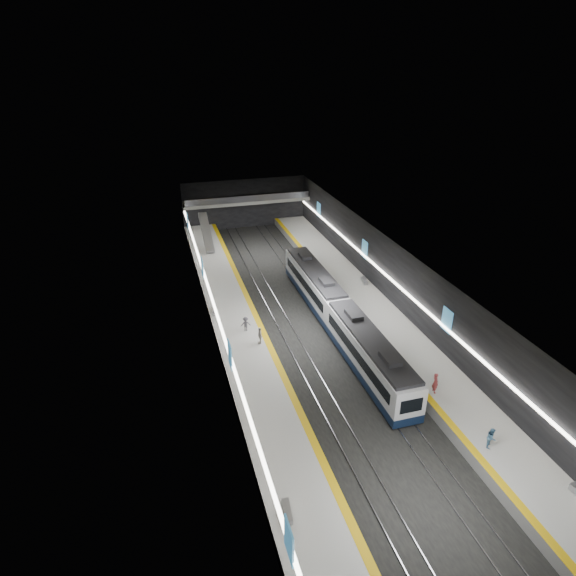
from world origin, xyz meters
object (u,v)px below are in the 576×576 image
object	(u,v)px
bench_left_near	(287,511)
bench_left_far	(214,310)
bench_right_far	(364,281)
passenger_left_a	(260,335)
escalator	(206,232)
passenger_right_b	(491,438)
train	(338,314)
passenger_left_b	(246,324)
passenger_right_a	(435,383)

from	to	relation	value
bench_left_near	bench_left_far	size ratio (longest dim) A/B	0.90
bench_right_far	passenger_left_a	xyz separation A→B (m)	(-15.32, -9.74, 0.65)
bench_left_near	escalator	bearing A→B (deg)	94.98
escalator	passenger_left_a	xyz separation A→B (m)	(1.43, -27.72, -1.03)
bench_left_far	passenger_right_b	xyz separation A→B (m)	(16.05, -25.04, 0.58)
bench_left_near	bench_right_far	world-z (taller)	bench_right_far
train	bench_left_far	distance (m)	13.36
passenger_left_a	passenger_left_b	bearing A→B (deg)	-153.45
train	bench_left_near	bearing A→B (deg)	-119.01
bench_left_near	passenger_right_b	size ratio (longest dim) A/B	1.04
bench_left_far	passenger_left_b	bearing A→B (deg)	-58.17
passenger_right_a	train	bearing A→B (deg)	22.18
train	bench_left_far	xyz separation A→B (m)	(-11.91, 5.97, -0.97)
bench_left_far	passenger_left_a	world-z (taller)	passenger_left_a
bench_right_far	passenger_right_a	distance (m)	21.21
passenger_right_b	passenger_left_a	world-z (taller)	passenger_left_a
bench_left_near	passenger_right_a	size ratio (longest dim) A/B	0.91
bench_right_far	passenger_left_b	xyz separation A→B (m)	(-16.17, -7.07, 0.53)
bench_left_far	passenger_left_a	xyz separation A→B (m)	(3.34, -7.32, 0.64)
bench_right_far	passenger_right_b	size ratio (longest dim) A/B	1.15
passenger_right_a	passenger_left_a	distance (m)	16.55
passenger_left_b	passenger_right_b	bearing A→B (deg)	128.43
bench_left_far	passenger_right_b	bearing A→B (deg)	-53.79
bench_left_far	passenger_left_a	bearing A→B (deg)	-61.88
bench_right_far	passenger_left_b	size ratio (longest dim) A/B	1.21
escalator	bench_left_far	size ratio (longest dim) A/B	4.30
passenger_right_a	passenger_left_a	xyz separation A→B (m)	(-12.17, 11.22, -0.05)
passenger_right_b	passenger_left_a	distance (m)	21.80
bench_left_far	passenger_left_b	distance (m)	5.29
bench_left_near	passenger_left_b	size ratio (longest dim) A/B	1.10
train	bench_right_far	distance (m)	10.82
bench_left_near	bench_left_far	xyz separation A→B (m)	(-0.59, 26.39, 0.02)
passenger_left_a	passenger_left_b	size ratio (longest dim) A/B	1.15
bench_left_far	bench_right_far	xyz separation A→B (m)	(18.66, 2.43, -0.00)
bench_left_near	bench_left_far	distance (m)	26.40
bench_left_far	bench_right_far	world-z (taller)	bench_left_far
passenger_left_a	bench_right_far	bearing A→B (deg)	131.42
escalator	bench_right_far	bearing A→B (deg)	-47.01
escalator	bench_left_near	bearing A→B (deg)	-91.62
escalator	bench_left_near	distance (m)	46.84
bench_left_far	bench_left_near	bearing A→B (deg)	-85.16
train	escalator	bearing A→B (deg)	110.76
passenger_right_a	escalator	bearing A→B (deg)	25.42
bench_left_near	passenger_right_b	bearing A→B (deg)	11.60
passenger_left_b	bench_left_near	bearing A→B (deg)	89.83
train	passenger_left_b	distance (m)	9.52
bench_left_far	passenger_right_b	size ratio (longest dim) A/B	1.16
bench_right_far	bench_left_far	bearing A→B (deg)	-162.92
train	escalator	distance (m)	28.21
train	bench_left_near	distance (m)	23.36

